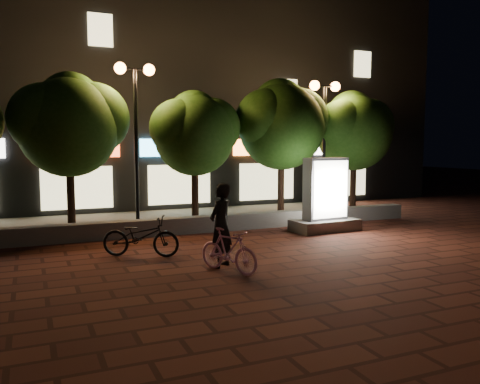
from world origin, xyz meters
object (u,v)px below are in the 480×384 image
tree_left (70,121)px  tree_far_right (354,128)px  ad_kiosk (325,201)px  street_lamp_left (135,103)px  rider (221,225)px  tree_right (282,121)px  scooter_parked (141,236)px  tree_mid (195,130)px  scooter_pink (228,251)px  street_lamp_right (325,113)px

tree_left → tree_far_right: (10.50, -0.00, -0.08)m
ad_kiosk → street_lamp_left: bearing=155.2°
ad_kiosk → rider: 5.56m
tree_right → rider: size_ratio=2.69×
tree_left → scooter_parked: 5.15m
tree_right → street_lamp_left: 5.38m
rider → tree_mid: bearing=-139.6°
tree_right → scooter_pink: tree_right is taller
street_lamp_right → scooter_parked: (-7.70, -3.78, -3.39)m
street_lamp_left → street_lamp_right: street_lamp_left is taller
scooter_parked → street_lamp_left: bearing=18.3°
tree_left → rider: size_ratio=2.60×
tree_left → tree_mid: 4.00m
tree_far_right → ad_kiosk: 4.83m
ad_kiosk → rider: size_ratio=1.23×
tree_mid → rider: 6.32m
scooter_parked → tree_right: bearing=-27.5°
tree_left → scooter_parked: tree_left is taller
tree_right → ad_kiosk: tree_right is taller
tree_mid → scooter_parked: bearing=-124.2°
tree_far_right → street_lamp_left: street_lamp_left is taller
scooter_pink → tree_mid: bearing=51.5°
ad_kiosk → scooter_parked: (-6.14, -1.27, -0.44)m
street_lamp_left → tree_left: bearing=172.3°
tree_left → rider: (2.69, -5.75, -2.50)m
street_lamp_right → tree_far_right: bearing=9.6°
tree_right → street_lamp_right: (1.64, -0.26, 0.33)m
scooter_pink → scooter_parked: (-1.41, 2.23, 0.03)m
tree_far_right → street_lamp_left: 8.58m
street_lamp_left → scooter_pink: bearing=-83.2°
tree_left → tree_far_right: bearing=-0.0°
tree_right → ad_kiosk: size_ratio=2.18×
street_lamp_left → scooter_parked: size_ratio=2.72×
tree_far_right → scooter_pink: 10.45m
tree_left → street_lamp_left: (1.95, -0.26, 0.58)m
tree_left → scooter_parked: bearing=-72.9°
tree_left → scooter_pink: size_ratio=3.11×
street_lamp_right → rider: street_lamp_right is taller
tree_mid → street_lamp_left: (-2.05, -0.26, 0.81)m
tree_far_right → street_lamp_right: street_lamp_right is taller
tree_far_right → tree_mid: bearing=-180.0°
tree_right → ad_kiosk: (0.08, -2.78, -2.63)m
tree_mid → tree_far_right: (6.50, 0.00, 0.15)m
scooter_pink → rider: 0.70m
tree_mid → tree_far_right: tree_far_right is taller
tree_left → tree_mid: bearing=-0.0°
tree_mid → street_lamp_right: bearing=-3.0°
tree_mid → ad_kiosk: size_ratio=1.94×
street_lamp_left → ad_kiosk: size_ratio=2.23×
ad_kiosk → rider: bearing=-147.7°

